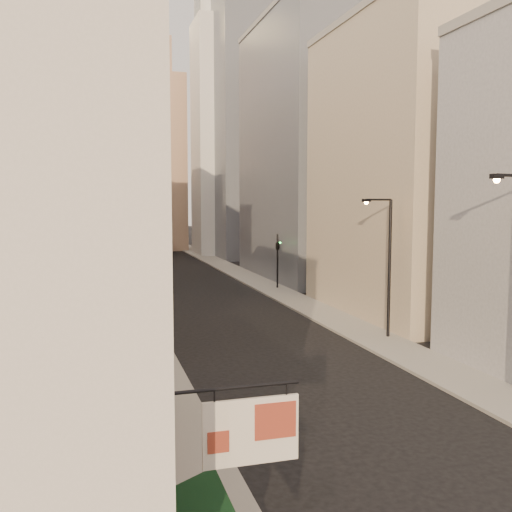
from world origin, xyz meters
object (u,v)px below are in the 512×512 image
at_px(white_tower, 222,129).
at_px(traffic_light_left, 125,262).
at_px(clock_tower, 139,143).
at_px(streetlamp_mid, 387,260).
at_px(traffic_light_right, 278,247).

height_order(white_tower, traffic_light_left, white_tower).
bearing_deg(clock_tower, traffic_light_left, -95.81).
bearing_deg(streetlamp_mid, clock_tower, 83.80).
distance_m(white_tower, traffic_light_left, 47.04).
height_order(streetlamp_mid, traffic_light_right, streetlamp_mid).
relative_size(clock_tower, streetlamp_mid, 5.60).
xyz_separation_m(clock_tower, traffic_light_left, (-5.63, -55.32, -14.16)).
bearing_deg(traffic_light_right, traffic_light_left, 23.79).
xyz_separation_m(clock_tower, traffic_light_right, (8.09, -49.20, -13.81)).
bearing_deg(white_tower, traffic_light_right, -94.73).
distance_m(traffic_light_left, traffic_light_right, 15.03).
height_order(white_tower, traffic_light_right, white_tower).
xyz_separation_m(white_tower, traffic_light_left, (-16.63, -41.32, -15.13)).
bearing_deg(traffic_light_right, white_tower, -94.97).
relative_size(clock_tower, traffic_light_left, 8.98).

